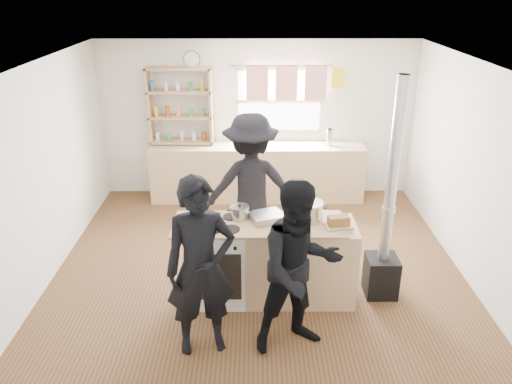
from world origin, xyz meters
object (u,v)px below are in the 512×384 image
(cooking_island, at_px, (272,260))
(stockpot_stove, at_px, (240,212))
(stockpot_counter, at_px, (309,211))
(person_near_right, at_px, (299,269))
(bread_board, at_px, (338,222))
(thermos, at_px, (329,137))
(roast_tray, at_px, (267,217))
(person_near_left, at_px, (201,268))
(flue_heater, at_px, (385,243))
(skillet_greens, at_px, (209,225))
(person_far, at_px, (251,186))

(cooking_island, relative_size, stockpot_stove, 9.60)
(stockpot_counter, distance_m, person_near_right, 0.92)
(stockpot_counter, xyz_separation_m, bread_board, (0.30, -0.17, -0.05))
(thermos, distance_m, roast_tray, 2.89)
(cooking_island, distance_m, person_near_left, 1.17)
(person_near_left, height_order, person_near_right, person_near_left)
(stockpot_stove, distance_m, bread_board, 1.06)
(cooking_island, bearing_deg, person_near_left, -129.72)
(flue_heater, bearing_deg, person_near_right, -140.03)
(skillet_greens, height_order, stockpot_stove, stockpot_stove)
(cooking_island, relative_size, flue_heater, 0.79)
(stockpot_counter, xyz_separation_m, person_far, (-0.63, 0.96, -0.10))
(bread_board, distance_m, flue_heater, 0.66)
(stockpot_counter, relative_size, bread_board, 1.01)
(cooking_island, relative_size, person_far, 1.06)
(thermos, relative_size, roast_tray, 0.63)
(thermos, relative_size, person_near_left, 0.15)
(person_near_right, bearing_deg, flue_heater, 21.76)
(stockpot_stove, xyz_separation_m, stockpot_counter, (0.75, -0.03, 0.03))
(person_near_left, xyz_separation_m, person_far, (0.46, 1.88, 0.04))
(person_near_left, distance_m, person_near_right, 0.92)
(skillet_greens, distance_m, bread_board, 1.36)
(cooking_island, xyz_separation_m, skillet_greens, (-0.67, -0.10, 0.49))
(stockpot_counter, bearing_deg, person_far, 123.32)
(roast_tray, height_order, person_near_right, person_near_right)
(skillet_greens, xyz_separation_m, person_near_right, (0.89, -0.71, -0.09))
(skillet_greens, height_order, person_near_right, person_near_right)
(bread_board, bearing_deg, flue_heater, 13.69)
(person_near_right, bearing_deg, person_far, 85.74)
(roast_tray, bearing_deg, stockpot_counter, 1.26)
(cooking_island, distance_m, person_near_right, 0.93)
(flue_heater, distance_m, person_far, 1.80)
(person_near_left, relative_size, person_near_right, 1.03)
(roast_tray, relative_size, person_near_left, 0.23)
(skillet_greens, bearing_deg, thermos, 59.93)
(stockpot_stove, bearing_deg, bread_board, -11.00)
(roast_tray, distance_m, person_near_left, 1.11)
(thermos, bearing_deg, person_near_left, -115.04)
(stockpot_counter, bearing_deg, flue_heater, -2.41)
(skillet_greens, relative_size, flue_heater, 0.15)
(cooking_island, distance_m, stockpot_counter, 0.69)
(roast_tray, height_order, flue_heater, flue_heater)
(thermos, height_order, skillet_greens, thermos)
(flue_heater, xyz_separation_m, person_far, (-1.48, 0.99, 0.27))
(thermos, xyz_separation_m, roast_tray, (-1.05, -2.70, -0.06))
(person_near_right, xyz_separation_m, person_far, (-0.46, 1.85, 0.06))
(thermos, xyz_separation_m, person_near_right, (-0.77, -3.58, -0.16))
(roast_tray, relative_size, person_near_right, 0.24)
(cooking_island, bearing_deg, stockpot_stove, 161.72)
(stockpot_stove, distance_m, person_far, 0.93)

